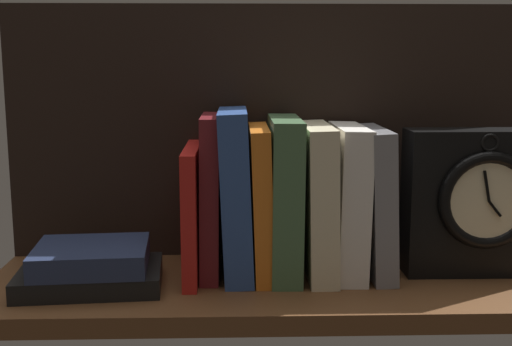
{
  "coord_description": "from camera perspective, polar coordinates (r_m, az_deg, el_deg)",
  "views": [
    {
      "loc": [
        -6.42,
        -82.29,
        28.54
      ],
      "look_at": [
        -3.81,
        2.98,
        13.76
      ],
      "focal_mm": 45.79,
      "sensor_mm": 36.0,
      "label": 1
    }
  ],
  "objects": [
    {
      "name": "book_maroon_dawkins",
      "position": [
        0.87,
        -3.98,
        -2.0
      ],
      "size": [
        2.65,
        12.38,
        21.44
      ],
      "primitive_type": "cube",
      "rotation": [
        0.0,
        0.01,
        0.0
      ],
      "color": "maroon",
      "rests_on": "ground_plane"
    },
    {
      "name": "back_panel",
      "position": [
        0.95,
        2.13,
        3.56
      ],
      "size": [
        78.31,
        1.2,
        36.35
      ],
      "primitive_type": "cube",
      "color": "black",
      "rests_on": "ground_plane"
    },
    {
      "name": "ground_plane",
      "position": [
        0.88,
        2.58,
        -10.03
      ],
      "size": [
        78.31,
        25.17,
        2.5
      ],
      "primitive_type": "cube",
      "color": "brown"
    },
    {
      "name": "book_cream_twain",
      "position": [
        0.88,
        5.4,
        -2.35
      ],
      "size": [
        4.09,
        15.86,
        20.2
      ],
      "primitive_type": "cube",
      "rotation": [
        0.0,
        -0.02,
        0.0
      ],
      "color": "beige",
      "rests_on": "ground_plane"
    },
    {
      "name": "book_gray_chess",
      "position": [
        0.89,
        10.34,
        -2.44
      ],
      "size": [
        3.88,
        14.52,
        19.77
      ],
      "primitive_type": "cube",
      "rotation": [
        0.0,
        -0.05,
        0.0
      ],
      "color": "gray",
      "rests_on": "ground_plane"
    },
    {
      "name": "book_stack_side",
      "position": [
        0.86,
        -14.21,
        -8.01
      ],
      "size": [
        18.73,
        13.53,
        5.48
      ],
      "color": "black",
      "rests_on": "ground_plane"
    },
    {
      "name": "book_orange_pandolfini",
      "position": [
        0.87,
        0.46,
        -2.46
      ],
      "size": [
        3.11,
        14.81,
        19.97
      ],
      "primitive_type": "cube",
      "rotation": [
        0.0,
        -0.03,
        0.0
      ],
      "color": "orange",
      "rests_on": "ground_plane"
    },
    {
      "name": "book_red_requiem",
      "position": [
        0.88,
        -5.56,
        -3.34
      ],
      "size": [
        1.91,
        16.81,
        17.26
      ],
      "primitive_type": "cube",
      "rotation": [
        0.0,
        0.0,
        0.0
      ],
      "color": "red",
      "rests_on": "ground_plane"
    },
    {
      "name": "book_green_romantic",
      "position": [
        0.87,
        2.75,
        -2.08
      ],
      "size": [
        4.1,
        15.39,
        21.07
      ],
      "primitive_type": "cube",
      "rotation": [
        0.0,
        0.01,
        0.0
      ],
      "color": "#476B44",
      "rests_on": "ground_plane"
    },
    {
      "name": "book_white_catcher",
      "position": [
        0.89,
        7.99,
        -2.37
      ],
      "size": [
        4.18,
        14.43,
        20.03
      ],
      "primitive_type": "cube",
      "rotation": [
        0.0,
        0.02,
        0.0
      ],
      "color": "silver",
      "rests_on": "ground_plane"
    },
    {
      "name": "framed_clock",
      "position": [
        0.92,
        18.88,
        -2.39
      ],
      "size": [
        19.54,
        7.19,
        19.54
      ],
      "color": "black",
      "rests_on": "ground_plane"
    },
    {
      "name": "book_blue_modern",
      "position": [
        0.87,
        -1.76,
        -1.76
      ],
      "size": [
        4.58,
        14.96,
        22.24
      ],
      "primitive_type": "cube",
      "rotation": [
        0.0,
        -0.04,
        0.0
      ],
      "color": "#2D4C8E",
      "rests_on": "ground_plane"
    }
  ]
}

